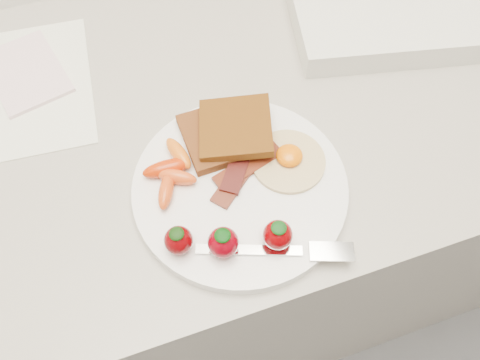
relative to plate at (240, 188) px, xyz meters
name	(u,v)px	position (x,y,z in m)	size (l,w,h in m)	color
counter	(212,234)	(-0.02, 0.15, -0.46)	(2.00, 0.60, 0.90)	gray
plate	(240,188)	(0.00, 0.00, 0.00)	(0.27, 0.27, 0.02)	white
toast_lower	(220,135)	(0.00, 0.07, 0.02)	(0.09, 0.09, 0.01)	#381C06
toast_upper	(236,128)	(0.02, 0.07, 0.03)	(0.09, 0.09, 0.01)	#371D0E
fried_egg	(289,160)	(0.07, 0.01, 0.01)	(0.12, 0.12, 0.02)	beige
bacon_strips	(242,167)	(0.01, 0.02, 0.01)	(0.11, 0.10, 0.01)	#3E0F07
baby_carrots	(172,171)	(-0.08, 0.04, 0.02)	(0.07, 0.10, 0.02)	#B92A03
strawberries	(228,239)	(-0.04, -0.07, 0.03)	(0.14, 0.06, 0.04)	#5B0104
fork	(287,251)	(0.02, -0.10, 0.01)	(0.18, 0.08, 0.00)	silver
paper_sheet	(26,87)	(-0.24, 0.26, -0.01)	(0.19, 0.25, 0.00)	white
notepad	(26,72)	(-0.24, 0.29, 0.00)	(0.10, 0.14, 0.01)	silver
appliance	(386,6)	(0.33, 0.23, 0.01)	(0.30, 0.24, 0.04)	silver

